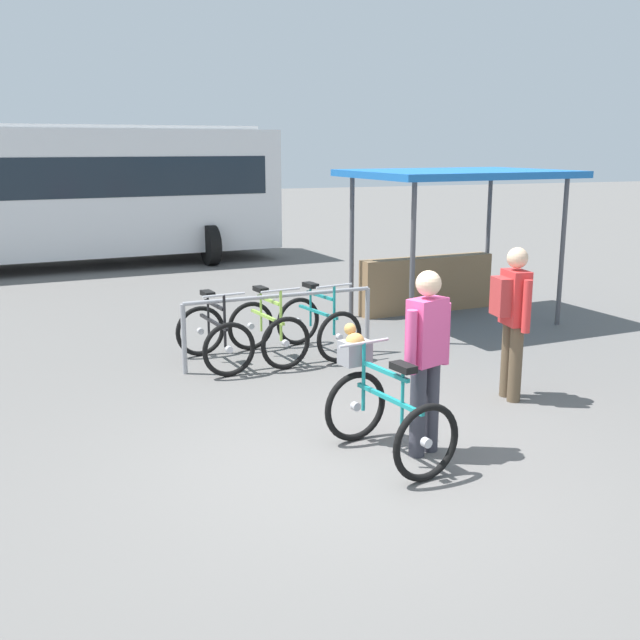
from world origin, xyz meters
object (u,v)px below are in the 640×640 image
Objects in this scene: racked_bike_lime at (268,331)px; pedestrian_with_backpack at (512,314)px; racked_bike_black at (214,337)px; market_stall at (443,229)px; bus_distant at (48,188)px; featured_bicycle at (381,402)px; racked_bike_teal at (318,326)px; person_with_featured_bike at (426,355)px.

racked_bike_lime is 3.15m from pedestrian_with_backpack.
market_stall reaches higher than racked_bike_black.
bus_distant is at bearing 111.10° from pedestrian_with_backpack.
pedestrian_with_backpack is at bearing 25.03° from featured_bicycle.
racked_bike_teal is at bearing 118.02° from pedestrian_with_backpack.
bus_distant is 9.32m from market_stall.
person_with_featured_bike reaches higher than racked_bike_teal.
racked_bike_teal is 3.39m from featured_bicycle.
pedestrian_with_backpack is (1.99, -2.38, 0.57)m from racked_bike_lime.
market_stall is (2.58, 1.41, 1.03)m from racked_bike_teal.
racked_bike_lime is at bearing 4.01° from racked_bike_black.
racked_bike_teal is at bearing -70.94° from bus_distant.
featured_bicycle is 2.18m from pedestrian_with_backpack.
racked_bike_teal is 0.97× the size of featured_bicycle.
person_with_featured_bike is (-0.26, -3.43, 0.54)m from racked_bike_teal.
racked_bike_teal is at bearing 4.01° from racked_bike_lime.
person_with_featured_bike reaches higher than racked_bike_black.
racked_bike_teal is 0.12× the size of bus_distant.
featured_bicycle is at bearing -124.26° from market_stall.
featured_bicycle is 0.58m from person_with_featured_bike.
racked_bike_teal is 0.37× the size of market_stall.
person_with_featured_bike is at bearing -15.59° from featured_bicycle.
pedestrian_with_backpack is 0.50× the size of market_stall.
bus_distant reaches higher than racked_bike_black.
featured_bicycle is at bearing -154.97° from pedestrian_with_backpack.
racked_bike_lime is 3.28m from featured_bicycle.
person_with_featured_bike is (1.14, -3.33, 0.54)m from racked_bike_black.
bus_distant is at bearing 102.81° from person_with_featured_bike.
racked_bike_lime is at bearing -75.16° from bus_distant.
racked_bike_black is at bearing 103.20° from featured_bicycle.
racked_bike_black is 3.56m from person_with_featured_bike.
person_with_featured_bike is 1.00× the size of pedestrian_with_backpack.
racked_bike_black and racked_bike_teal have the same top height.
racked_bike_lime is 0.12× the size of bus_distant.
pedestrian_with_backpack is at bearing -68.90° from bus_distant.
bus_distant is at bearing 104.84° from racked_bike_lime.
bus_distant is (-1.65, 8.92, 1.37)m from racked_bike_black.
racked_bike_teal is 9.43m from bus_distant.
racked_bike_teal is 3.12m from market_stall.
pedestrian_with_backpack reaches higher than racked_bike_black.
person_with_featured_bike is 5.63m from market_stall.
racked_bike_black is 0.70m from racked_bike_lime.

